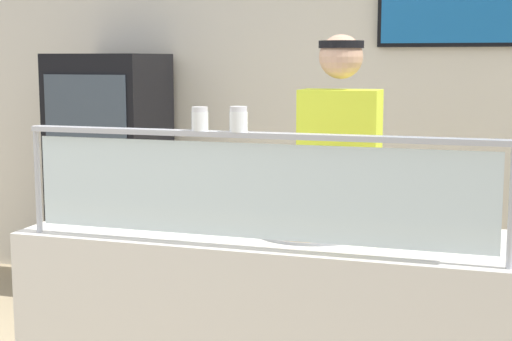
{
  "coord_description": "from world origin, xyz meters",
  "views": [
    {
      "loc": [
        1.88,
        -2.61,
        1.65
      ],
      "look_at": [
        0.92,
        0.38,
        1.19
      ],
      "focal_mm": 54.63,
      "sensor_mm": 36.0,
      "label": 1
    }
  ],
  "objects_px": {
    "pepper_flake_shaker": "(239,121)",
    "pizza_tray": "(311,229)",
    "parmesan_shaker": "(200,120)",
    "worker_figure": "(340,192)",
    "pizza_server": "(314,225)",
    "drink_fridge": "(111,175)"
  },
  "relations": [
    {
      "from": "pepper_flake_shaker",
      "to": "pizza_tray",
      "type": "bearing_deg",
      "value": 57.82
    },
    {
      "from": "parmesan_shaker",
      "to": "worker_figure",
      "type": "distance_m",
      "value": 1.12
    },
    {
      "from": "parmesan_shaker",
      "to": "pepper_flake_shaker",
      "type": "xyz_separation_m",
      "value": [
        0.15,
        -0.0,
        0.0
      ]
    },
    {
      "from": "worker_figure",
      "to": "pizza_server",
      "type": "bearing_deg",
      "value": -86.65
    },
    {
      "from": "pizza_tray",
      "to": "pizza_server",
      "type": "bearing_deg",
      "value": -49.63
    },
    {
      "from": "pizza_server",
      "to": "parmesan_shaker",
      "type": "bearing_deg",
      "value": -131.1
    },
    {
      "from": "parmesan_shaker",
      "to": "drink_fridge",
      "type": "xyz_separation_m",
      "value": [
        -1.52,
        2.12,
        -0.58
      ]
    },
    {
      "from": "worker_figure",
      "to": "drink_fridge",
      "type": "distance_m",
      "value": 2.17
    },
    {
      "from": "pizza_server",
      "to": "pepper_flake_shaker",
      "type": "bearing_deg",
      "value": -116.07
    },
    {
      "from": "parmesan_shaker",
      "to": "drink_fridge",
      "type": "distance_m",
      "value": 2.67
    },
    {
      "from": "pizza_tray",
      "to": "parmesan_shaker",
      "type": "bearing_deg",
      "value": -137.94
    },
    {
      "from": "pizza_tray",
      "to": "drink_fridge",
      "type": "relative_size",
      "value": 0.27
    },
    {
      "from": "parmesan_shaker",
      "to": "drink_fridge",
      "type": "bearing_deg",
      "value": 125.72
    },
    {
      "from": "pepper_flake_shaker",
      "to": "drink_fridge",
      "type": "bearing_deg",
      "value": 128.33
    },
    {
      "from": "parmesan_shaker",
      "to": "worker_figure",
      "type": "relative_size",
      "value": 0.05
    },
    {
      "from": "pizza_server",
      "to": "parmesan_shaker",
      "type": "distance_m",
      "value": 0.64
    },
    {
      "from": "pizza_server",
      "to": "drink_fridge",
      "type": "bearing_deg",
      "value": 146.07
    },
    {
      "from": "pepper_flake_shaker",
      "to": "worker_figure",
      "type": "bearing_deg",
      "value": 80.03
    },
    {
      "from": "worker_figure",
      "to": "drink_fridge",
      "type": "xyz_separation_m",
      "value": [
        -1.85,
        1.13,
        -0.17
      ]
    },
    {
      "from": "pizza_tray",
      "to": "drink_fridge",
      "type": "distance_m",
      "value": 2.6
    },
    {
      "from": "pizza_tray",
      "to": "drink_fridge",
      "type": "bearing_deg",
      "value": 136.1
    },
    {
      "from": "pizza_tray",
      "to": "worker_figure",
      "type": "bearing_deg",
      "value": 92.02
    }
  ]
}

